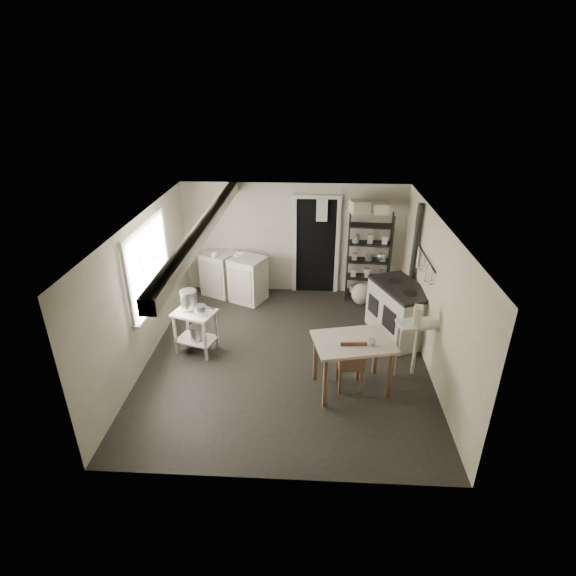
# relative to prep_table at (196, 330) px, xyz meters

# --- Properties ---
(floor) EXTENTS (5.00, 5.00, 0.00)m
(floor) POSITION_rel_prep_table_xyz_m (1.51, -0.06, -0.40)
(floor) COLOR black
(floor) RESTS_ON ground
(ceiling) EXTENTS (5.00, 5.00, 0.00)m
(ceiling) POSITION_rel_prep_table_xyz_m (1.51, -0.06, 1.90)
(ceiling) COLOR silver
(ceiling) RESTS_ON wall_back
(wall_back) EXTENTS (4.50, 0.02, 2.30)m
(wall_back) POSITION_rel_prep_table_xyz_m (1.51, 2.44, 0.75)
(wall_back) COLOR #B7B09C
(wall_back) RESTS_ON ground
(wall_front) EXTENTS (4.50, 0.02, 2.30)m
(wall_front) POSITION_rel_prep_table_xyz_m (1.51, -2.56, 0.75)
(wall_front) COLOR #B7B09C
(wall_front) RESTS_ON ground
(wall_left) EXTENTS (0.02, 5.00, 2.30)m
(wall_left) POSITION_rel_prep_table_xyz_m (-0.74, -0.06, 0.75)
(wall_left) COLOR #B7B09C
(wall_left) RESTS_ON ground
(wall_right) EXTENTS (0.02, 5.00, 2.30)m
(wall_right) POSITION_rel_prep_table_xyz_m (3.76, -0.06, 0.75)
(wall_right) COLOR #B7B09C
(wall_right) RESTS_ON ground
(window) EXTENTS (0.12, 1.76, 1.28)m
(window) POSITION_rel_prep_table_xyz_m (-0.71, 0.14, 1.10)
(window) COLOR beige
(window) RESTS_ON wall_left
(doorway) EXTENTS (0.96, 0.10, 2.08)m
(doorway) POSITION_rel_prep_table_xyz_m (1.96, 2.41, 0.60)
(doorway) COLOR beige
(doorway) RESTS_ON ground
(ceiling_beam) EXTENTS (0.18, 5.00, 0.18)m
(ceiling_beam) POSITION_rel_prep_table_xyz_m (0.31, -0.06, 1.80)
(ceiling_beam) COLOR beige
(ceiling_beam) RESTS_ON ceiling
(wallpaper_panel) EXTENTS (0.01, 5.00, 2.30)m
(wallpaper_panel) POSITION_rel_prep_table_xyz_m (3.75, -0.06, 0.75)
(wallpaper_panel) COLOR beige
(wallpaper_panel) RESTS_ON wall_right
(utensil_rail) EXTENTS (0.06, 1.20, 0.44)m
(utensil_rail) POSITION_rel_prep_table_xyz_m (3.70, 0.54, 1.15)
(utensil_rail) COLOR silver
(utensil_rail) RESTS_ON wall_right
(prep_table) EXTENTS (0.76, 0.64, 0.74)m
(prep_table) POSITION_rel_prep_table_xyz_m (0.00, 0.00, 0.00)
(prep_table) COLOR beige
(prep_table) RESTS_ON ground
(stockpot) EXTENTS (0.33, 0.33, 0.29)m
(stockpot) POSITION_rel_prep_table_xyz_m (-0.09, 0.07, 0.54)
(stockpot) COLOR silver
(stockpot) RESTS_ON prep_table
(saucepan) EXTENTS (0.18, 0.18, 0.10)m
(saucepan) POSITION_rel_prep_table_xyz_m (0.12, -0.07, 0.45)
(saucepan) COLOR silver
(saucepan) RESTS_ON prep_table
(bucket) EXTENTS (0.23, 0.23, 0.23)m
(bucket) POSITION_rel_prep_table_xyz_m (0.01, -0.03, -0.02)
(bucket) COLOR silver
(bucket) RESTS_ON prep_table
(base_cabinets) EXTENTS (1.52, 1.12, 0.92)m
(base_cabinets) POSITION_rel_prep_table_xyz_m (0.29, 2.06, 0.06)
(base_cabinets) COLOR beige
(base_cabinets) RESTS_ON ground
(mixing_bowl) EXTENTS (0.36, 0.36, 0.07)m
(mixing_bowl) POSITION_rel_prep_table_xyz_m (0.42, 2.01, 0.55)
(mixing_bowl) COLOR white
(mixing_bowl) RESTS_ON base_cabinets
(counter_cup) EXTENTS (0.14, 0.14, 0.10)m
(counter_cup) POSITION_rel_prep_table_xyz_m (-0.05, 1.93, 0.57)
(counter_cup) COLOR white
(counter_cup) RESTS_ON base_cabinets
(shelf_rack) EXTENTS (0.88, 0.39, 1.82)m
(shelf_rack) POSITION_rel_prep_table_xyz_m (3.01, 2.11, 0.55)
(shelf_rack) COLOR black
(shelf_rack) RESTS_ON ground
(shelf_jar) EXTENTS (0.09, 0.09, 0.18)m
(shelf_jar) POSITION_rel_prep_table_xyz_m (2.72, 2.09, 0.96)
(shelf_jar) COLOR white
(shelf_jar) RESTS_ON shelf_rack
(storage_box_a) EXTENTS (0.41, 0.38, 0.24)m
(storage_box_a) POSITION_rel_prep_table_xyz_m (2.77, 2.14, 1.61)
(storage_box_a) COLOR beige
(storage_box_a) RESTS_ON shelf_rack
(storage_box_b) EXTENTS (0.31, 0.29, 0.19)m
(storage_box_b) POSITION_rel_prep_table_xyz_m (3.17, 2.11, 1.59)
(storage_box_b) COLOR beige
(storage_box_b) RESTS_ON shelf_rack
(stove) EXTENTS (1.08, 1.38, 0.96)m
(stove) POSITION_rel_prep_table_xyz_m (3.43, 0.70, 0.04)
(stove) COLOR beige
(stove) RESTS_ON ground
(stovepipe) EXTENTS (0.12, 0.12, 1.50)m
(stovepipe) POSITION_rel_prep_table_xyz_m (3.67, 1.15, 1.19)
(stovepipe) COLOR black
(stovepipe) RESTS_ON stove
(side_ledge) EXTENTS (0.64, 0.42, 0.91)m
(side_ledge) POSITION_rel_prep_table_xyz_m (3.46, -0.45, 0.03)
(side_ledge) COLOR beige
(side_ledge) RESTS_ON ground
(oats_box) EXTENTS (0.15, 0.21, 0.29)m
(oats_box) POSITION_rel_prep_table_xyz_m (3.43, -0.50, 0.61)
(oats_box) COLOR beige
(oats_box) RESTS_ON side_ledge
(work_table) EXTENTS (1.24, 0.99, 0.83)m
(work_table) POSITION_rel_prep_table_xyz_m (2.49, -0.86, -0.02)
(work_table) COLOR beige
(work_table) RESTS_ON ground
(table_cup) EXTENTS (0.11, 0.11, 0.09)m
(table_cup) POSITION_rel_prep_table_xyz_m (2.74, -0.95, 0.40)
(table_cup) COLOR white
(table_cup) RESTS_ON work_table
(chair) EXTENTS (0.40, 0.41, 0.89)m
(chair) POSITION_rel_prep_table_xyz_m (2.47, -0.81, 0.08)
(chair) COLOR brown
(chair) RESTS_ON ground
(flour_sack) EXTENTS (0.47, 0.44, 0.45)m
(flour_sack) POSITION_rel_prep_table_xyz_m (2.88, 1.85, -0.16)
(flour_sack) COLOR beige
(flour_sack) RESTS_ON ground
(floor_crock) EXTENTS (0.12, 0.12, 0.15)m
(floor_crock) POSITION_rel_prep_table_xyz_m (2.99, 0.08, -0.33)
(floor_crock) COLOR white
(floor_crock) RESTS_ON ground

